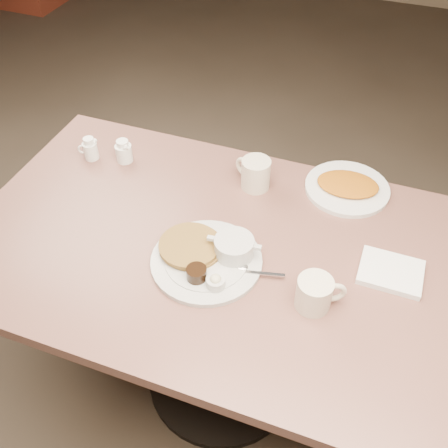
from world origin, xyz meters
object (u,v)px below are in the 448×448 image
(creamer_left, at_px, (90,149))
(hash_plate, at_px, (347,187))
(creamer_right, at_px, (124,151))
(coffee_mug_near, at_px, (315,293))
(main_plate, at_px, (209,255))
(coffee_mug_far, at_px, (255,173))
(diner_table, at_px, (222,283))

(creamer_left, distance_m, hash_plate, 0.86)
(creamer_right, bearing_deg, creamer_left, -166.19)
(coffee_mug_near, relative_size, hash_plate, 0.48)
(main_plate, bearing_deg, coffee_mug_far, 87.04)
(creamer_right, bearing_deg, coffee_mug_near, -26.57)
(coffee_mug_far, relative_size, creamer_right, 1.76)
(coffee_mug_near, bearing_deg, creamer_left, 158.11)
(coffee_mug_near, height_order, hash_plate, coffee_mug_near)
(coffee_mug_far, bearing_deg, hash_plate, 15.89)
(creamer_right, xyz_separation_m, hash_plate, (0.74, 0.11, -0.02))
(main_plate, relative_size, creamer_right, 4.85)
(coffee_mug_near, distance_m, coffee_mug_far, 0.49)
(creamer_left, bearing_deg, diner_table, -22.58)
(coffee_mug_near, relative_size, coffee_mug_far, 0.99)
(diner_table, relative_size, coffee_mug_far, 10.63)
(coffee_mug_near, relative_size, creamer_right, 1.75)
(main_plate, relative_size, coffee_mug_far, 2.75)
(main_plate, distance_m, creamer_right, 0.54)
(main_plate, relative_size, hash_plate, 1.32)
(main_plate, bearing_deg, creamer_right, 143.36)
(diner_table, bearing_deg, main_plate, -100.57)
(hash_plate, bearing_deg, diner_table, -128.33)
(coffee_mug_far, bearing_deg, diner_table, -91.24)
(main_plate, relative_size, creamer_left, 4.85)
(main_plate, xyz_separation_m, hash_plate, (0.30, 0.43, -0.01))
(coffee_mug_near, height_order, coffee_mug_far, coffee_mug_far)
(coffee_mug_near, xyz_separation_m, creamer_right, (-0.74, 0.37, -0.01))
(creamer_left, bearing_deg, coffee_mug_far, 5.32)
(diner_table, xyz_separation_m, coffee_mug_near, (0.29, -0.11, 0.22))
(diner_table, height_order, main_plate, main_plate)
(diner_table, distance_m, main_plate, 0.20)
(creamer_left, bearing_deg, creamer_right, 13.81)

